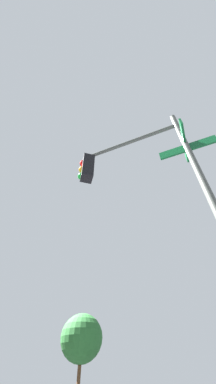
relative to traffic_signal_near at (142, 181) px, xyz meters
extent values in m
cylinder|color=#474C47|center=(0.09, 0.11, 1.45)|extent=(1.50, 1.83, 0.09)
cube|color=black|center=(0.80, 1.00, 1.00)|extent=(0.28, 0.28, 0.80)
sphere|color=red|center=(0.90, 1.11, 1.25)|extent=(0.18, 0.18, 0.18)
sphere|color=orange|center=(0.90, 1.11, 1.00)|extent=(0.18, 0.18, 0.18)
sphere|color=green|center=(0.90, 1.11, 0.75)|extent=(0.18, 0.18, 0.18)
cube|color=#0F5128|center=(-0.63, -0.78, 0.54)|extent=(0.72, 0.88, 0.20)
cube|color=#0F5128|center=(-0.63, -0.78, 0.76)|extent=(0.80, 0.66, 0.20)
cylinder|color=#4C331E|center=(15.17, -1.54, -3.09)|extent=(0.24, 0.24, 2.74)
sphere|color=#235B28|center=(15.17, -1.54, -0.66)|extent=(3.03, 3.03, 3.03)
camera|label=1|loc=(-2.42, 1.36, -2.83)|focal=18.61mm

